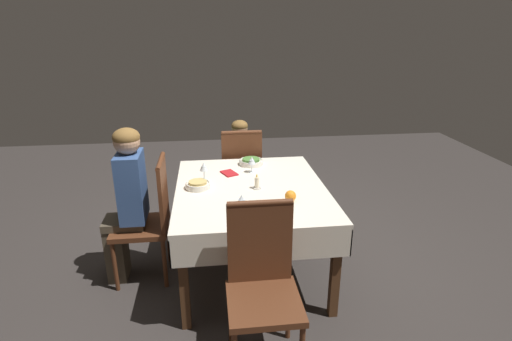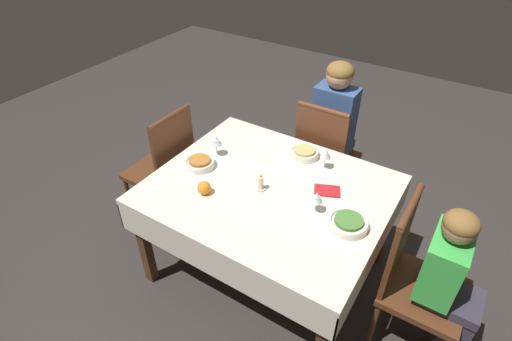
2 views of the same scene
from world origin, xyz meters
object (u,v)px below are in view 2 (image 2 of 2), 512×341
at_px(dining_table, 269,197).
at_px(chair_east, 165,165).
at_px(person_child_green, 450,285).
at_px(orange_fruit, 204,188).
at_px(person_adult_denim, 335,127).
at_px(bowl_west, 348,223).
at_px(wine_glass_east, 216,141).
at_px(bowl_south, 304,153).
at_px(candle_centerpiece, 261,184).
at_px(chair_south, 324,154).
at_px(napkin_red_folded, 327,191).
at_px(chair_west, 414,275).
at_px(wine_glass_south, 326,154).
at_px(bowl_east, 200,163).
at_px(wine_glass_west, 317,198).

xyz_separation_m(dining_table, chair_east, (0.90, -0.03, -0.13)).
xyz_separation_m(person_child_green, orange_fruit, (1.37, 0.25, 0.21)).
relative_size(person_adult_denim, bowl_west, 5.75).
bearing_deg(wine_glass_east, bowl_south, -149.64).
height_order(chair_east, candle_centerpiece, chair_east).
relative_size(chair_east, candle_centerpiece, 8.38).
bearing_deg(bowl_west, dining_table, -6.49).
xyz_separation_m(chair_south, bowl_south, (-0.00, 0.38, 0.24)).
bearing_deg(person_adult_denim, napkin_red_folded, 109.73).
bearing_deg(chair_east, person_child_green, 89.18).
distance_m(chair_west, person_adult_denim, 1.30).
distance_m(wine_glass_south, orange_fruit, 0.78).
xyz_separation_m(chair_south, wine_glass_south, (-0.17, 0.43, 0.32)).
relative_size(wine_glass_east, candle_centerpiece, 1.25).
distance_m(dining_table, bowl_east, 0.50).
bearing_deg(person_adult_denim, chair_south, 90.00).
bearing_deg(bowl_east, chair_south, -121.28).
xyz_separation_m(dining_table, orange_fruit, (0.30, 0.25, 0.12)).
height_order(person_adult_denim, wine_glass_east, person_adult_denim).
distance_m(chair_west, chair_east, 1.81).
xyz_separation_m(bowl_west, napkin_red_folded, (0.22, -0.21, -0.02)).
height_order(bowl_east, candle_centerpiece, candle_centerpiece).
bearing_deg(bowl_east, person_adult_denim, -117.07).
bearing_deg(dining_table, napkin_red_folded, -154.12).
height_order(dining_table, person_adult_denim, person_adult_denim).
bearing_deg(orange_fruit, candle_centerpiece, -141.27).
height_order(dining_table, orange_fruit, orange_fruit).
distance_m(chair_east, wine_glass_east, 0.54).
relative_size(bowl_west, bowl_east, 1.12).
bearing_deg(orange_fruit, wine_glass_west, -161.57).
relative_size(chair_west, chair_east, 1.00).
height_order(chair_south, person_child_green, person_child_green).
xyz_separation_m(dining_table, wine_glass_west, (-0.32, 0.04, 0.18)).
bearing_deg(candle_centerpiece, chair_east, -4.89).
relative_size(wine_glass_west, orange_fruit, 1.72).
relative_size(chair_east, orange_fruit, 12.22).
relative_size(dining_table, chair_east, 1.41).
distance_m(chair_west, bowl_south, 0.99).
relative_size(chair_south, wine_glass_south, 6.51).
bearing_deg(bowl_west, napkin_red_folded, -44.08).
bearing_deg(chair_west, chair_south, 48.49).
distance_m(person_child_green, wine_glass_west, 0.80).
xyz_separation_m(person_child_green, wine_glass_south, (0.88, -0.35, 0.28)).
bearing_deg(candle_centerpiece, wine_glass_east, -19.15).
bearing_deg(wine_glass_east, dining_table, 167.01).
relative_size(chair_south, napkin_red_folded, 5.48).
bearing_deg(orange_fruit, bowl_west, -166.86).
bearing_deg(candle_centerpiece, wine_glass_south, -119.94).
distance_m(chair_west, wine_glass_south, 0.86).
relative_size(person_adult_denim, person_child_green, 1.19).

